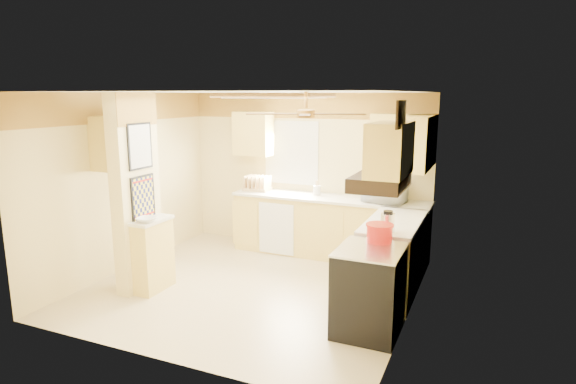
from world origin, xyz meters
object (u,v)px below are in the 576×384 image
at_px(kettle, 388,222).
at_px(dutch_oven, 380,233).
at_px(stove, 369,290).
at_px(microwave, 385,191).
at_px(bowl, 147,220).

bearing_deg(kettle, dutch_oven, -93.07).
xyz_separation_m(stove, kettle, (0.05, 0.60, 0.59)).
distance_m(stove, kettle, 0.84).
distance_m(stove, microwave, 2.23).
relative_size(microwave, dutch_oven, 1.96).
bearing_deg(stove, kettle, 85.61).
height_order(stove, kettle, kettle).
relative_size(dutch_oven, kettle, 1.20).
height_order(microwave, bowl, microwave).
bearing_deg(dutch_oven, bowl, -171.70).
height_order(microwave, kettle, microwave).
bearing_deg(stove, microwave, 98.41).
bearing_deg(microwave, dutch_oven, 110.22).
bearing_deg(stove, dutch_oven, 83.97).
bearing_deg(kettle, microwave, 103.31).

